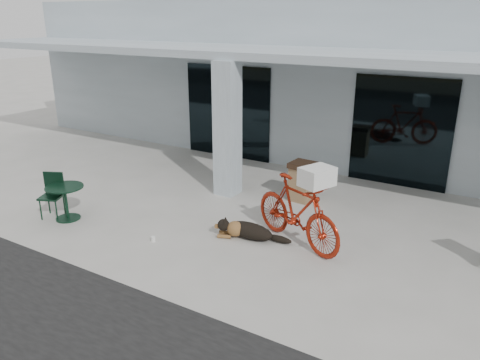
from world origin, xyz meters
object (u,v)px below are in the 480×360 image
Objects in this scene: bicycle at (297,212)px; dog at (250,230)px; cafe_chair_near at (51,196)px; trash_receptacle at (302,181)px; cafe_table_near at (66,203)px.

bicycle is 1.00m from dog.
cafe_chair_near is 1.04× the size of trash_receptacle.
bicycle is 2.25m from trash_receptacle.
trash_receptacle reaches higher than cafe_table_near.
bicycle is 2.28× the size of cafe_chair_near.
dog is 1.22× the size of trash_receptacle.
trash_receptacle is at bearing 44.43° from bicycle.
bicycle reaches higher than cafe_chair_near.
cafe_table_near is at bearing -136.91° from trash_receptacle.
bicycle is 5.17m from cafe_chair_near.
cafe_table_near is (-3.73, -1.17, 0.18)m from dog.
cafe_table_near is 0.38m from cafe_chair_near.
cafe_table_near is 0.85× the size of trash_receptacle.
dog is at bearing 17.38° from cafe_table_near.
cafe_chair_near is (-0.35, -0.09, 0.11)m from cafe_table_near.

